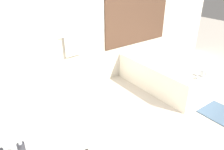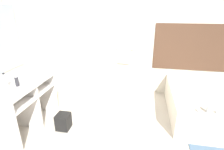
{
  "view_description": "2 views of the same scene",
  "coord_description": "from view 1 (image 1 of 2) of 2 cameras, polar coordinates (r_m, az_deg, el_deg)",
  "views": [
    {
      "loc": [
        -1.97,
        -1.3,
        2.27
      ],
      "look_at": [
        -0.23,
        1.06,
        0.79
      ],
      "focal_mm": 35.0,
      "sensor_mm": 36.0,
      "label": 1
    },
    {
      "loc": [
        0.23,
        -2.18,
        2.11
      ],
      "look_at": [
        -0.35,
        0.81,
        0.95
      ],
      "focal_mm": 28.0,
      "sensor_mm": 36.0,
      "label": 2
    }
  ],
  "objects": [
    {
      "name": "bath_mat",
      "position": [
        4.18,
        27.32,
        -9.41
      ],
      "size": [
        0.55,
        0.71,
        0.02
      ],
      "color": "slate",
      "rests_on": "ground_plane"
    },
    {
      "name": "bathtub",
      "position": [
        4.6,
        13.59,
        0.62
      ],
      "size": [
        0.95,
        1.81,
        0.66
      ],
      "color": "silver",
      "rests_on": "ground_plane"
    },
    {
      "name": "ground_plane",
      "position": [
        3.28,
        15.14,
        -18.25
      ],
      "size": [
        16.0,
        16.0,
        0.0
      ],
      "primitive_type": "plane",
      "color": "beige",
      "rests_on": "ground"
    },
    {
      "name": "wall_back_with_blinds",
      "position": [
        4.17,
        -6.7,
        13.81
      ],
      "size": [
        7.4,
        0.13,
        2.7
      ],
      "color": "silver",
      "rests_on": "ground_plane"
    }
  ]
}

